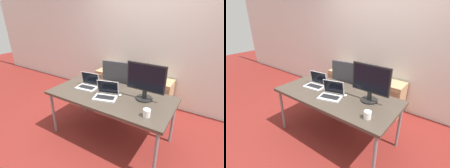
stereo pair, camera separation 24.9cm
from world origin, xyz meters
The scene contains 13 objects.
ground_plane centered at (0.00, 0.00, 0.00)m, with size 14.00×14.00×0.00m, color maroon.
wall_back centered at (0.00, 1.43, 1.30)m, with size 10.00×0.05×2.60m.
desk centered at (0.00, 0.00, 0.70)m, with size 1.80×0.87×0.75m.
office_chair centered at (-0.25, 0.67, 0.41)m, with size 0.56×0.59×1.08m.
cabinet_left centered at (-0.79, 1.19, 0.32)m, with size 0.46×0.43×0.63m.
cabinet_right centered at (0.38, 1.19, 0.32)m, with size 0.46×0.43×0.63m.
water_bottle centered at (-0.79, 1.19, 0.73)m, with size 0.07×0.07×0.21m.
laptop_left centered at (-0.43, 0.03, 0.79)m, with size 0.33×0.27×0.22m.
laptop_right centered at (-0.01, -0.10, 0.79)m, with size 0.36×0.32×0.22m.
monitor centered at (0.46, 0.13, 1.01)m, with size 0.53×0.23×0.51m.
mouse centered at (0.14, 0.03, 0.76)m, with size 0.04×0.06×0.03m.
coffee_cup_white centered at (0.65, -0.25, 0.79)m, with size 0.09×0.09×0.09m.
coffee_cup_brown centered at (0.01, 0.09, 0.81)m, with size 0.08×0.08×0.12m.
Camera 1 is at (1.20, -1.89, 1.89)m, focal length 28.00 mm.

